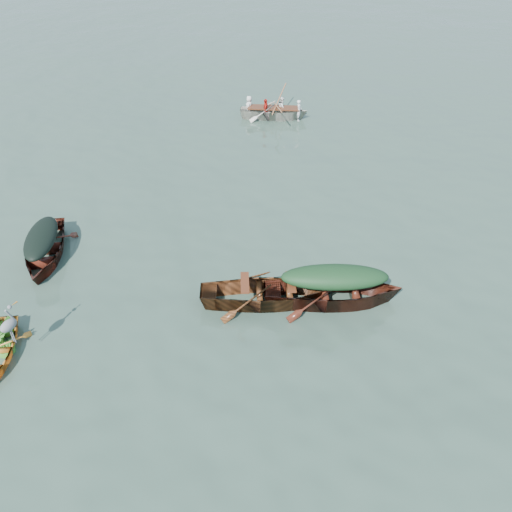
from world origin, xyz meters
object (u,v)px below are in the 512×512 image
(heron, at_px, (10,330))
(green_tarp_boat, at_px, (332,303))
(dark_covered_boat, at_px, (47,257))
(open_wooden_boat, at_px, (268,303))
(rowed_boat, at_px, (274,119))

(heron, bearing_deg, green_tarp_boat, 8.48)
(dark_covered_boat, distance_m, open_wooden_boat, 6.34)
(heron, bearing_deg, open_wooden_boat, 12.33)
(rowed_boat, bearing_deg, green_tarp_boat, -169.45)
(green_tarp_boat, relative_size, rowed_boat, 1.13)
(open_wooden_boat, distance_m, heron, 5.72)
(green_tarp_boat, bearing_deg, dark_covered_boat, 75.84)
(green_tarp_boat, relative_size, heron, 5.07)
(green_tarp_boat, xyz_separation_m, open_wooden_boat, (-1.39, -0.76, 0.00))
(green_tarp_boat, bearing_deg, rowed_boat, 4.66)
(rowed_boat, height_order, heron, heron)
(green_tarp_boat, distance_m, open_wooden_boat, 1.58)
(dark_covered_boat, bearing_deg, green_tarp_boat, -21.20)
(dark_covered_boat, xyz_separation_m, open_wooden_boat, (6.22, 1.22, 0.00))
(dark_covered_boat, bearing_deg, rowed_boat, 50.02)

